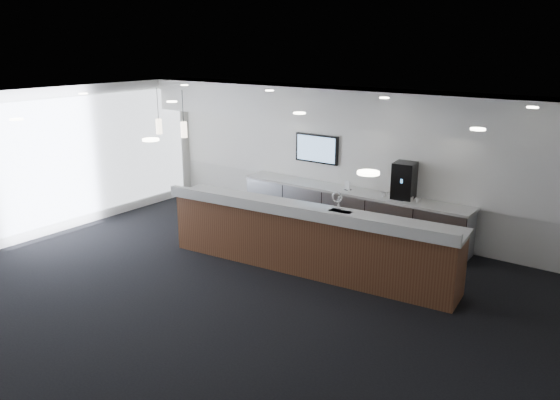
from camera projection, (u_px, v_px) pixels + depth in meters
The scene contains 22 objects.
ground at pixel (235, 296), 8.61m from camera, with size 10.00×10.00×0.00m, color black.
ceiling at pixel (230, 105), 7.78m from camera, with size 10.00×8.00×0.02m, color black.
back_wall at pixel (360, 160), 11.29m from camera, with size 10.00×0.02×3.00m, color white.
left_wall at pixel (46, 163), 11.04m from camera, with size 0.02×8.00×3.00m, color white.
soffit_bulkhead at pixel (351, 107), 10.62m from camera, with size 10.00×0.90×0.70m, color white.
alcove_panel at pixel (359, 156), 11.24m from camera, with size 9.80×0.06×1.40m, color white.
window_blinds_wall at pixel (47, 163), 11.02m from camera, with size 0.04×7.36×2.55m, color white.
back_credenza at pixel (349, 212), 11.30m from camera, with size 5.06×0.66×0.95m.
wall_tv at pixel (317, 149), 11.75m from camera, with size 1.05×0.08×0.62m.
pendant_left at pixel (161, 134), 9.97m from camera, with size 0.12×0.12×0.30m, color beige.
pendant_right at pixel (136, 130), 10.37m from camera, with size 0.12×0.12×0.30m, color beige.
ceiling_can_lights at pixel (230, 107), 7.79m from camera, with size 7.00×5.00×0.02m, color white, non-canonical shape.
service_counter at pixel (307, 239), 9.47m from camera, with size 5.39×1.38×1.49m.
coffee_machine at pixel (404, 180), 10.49m from camera, with size 0.45×0.55×0.70m.
info_sign_left at pixel (347, 186), 11.10m from camera, with size 0.14×0.02×0.20m, color white.
info_sign_right at pixel (405, 195), 10.35m from camera, with size 0.17×0.02×0.22m, color white.
cup_0 at pixel (418, 200), 10.26m from camera, with size 0.10×0.10×0.09m, color white.
cup_1 at pixel (411, 199), 10.34m from camera, with size 0.10×0.10×0.09m, color white.
cup_2 at pixel (404, 198), 10.42m from camera, with size 0.10×0.10×0.09m, color white.
cup_3 at pixel (397, 197), 10.50m from camera, with size 0.10×0.10×0.09m, color white.
cup_4 at pixel (391, 195), 10.58m from camera, with size 0.10×0.10×0.09m, color white.
cup_5 at pixel (384, 194), 10.66m from camera, with size 0.10×0.10×0.09m, color white.
Camera 1 is at (5.22, -5.90, 3.86)m, focal length 35.00 mm.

